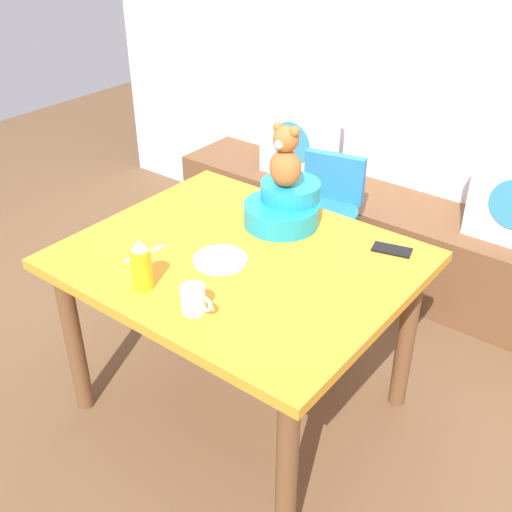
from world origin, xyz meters
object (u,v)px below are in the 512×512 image
Objects in this scene: ketchup_bottle at (141,266)px; cell_phone at (392,250)px; highchair at (324,215)px; dinner_plate_near at (220,260)px; pillow_floral_left at (299,139)px; teddy_bear at (285,158)px; dining_table at (240,278)px; infant_seat_teal at (284,206)px; coffee_mug at (194,299)px.

ketchup_bottle is 0.92m from cell_phone.
highchair is 0.93m from dinner_plate_near.
ketchup_bottle is 1.28× the size of cell_phone.
teddy_bear is (0.56, -0.92, 0.34)m from pillow_floral_left.
highchair reaches higher than dining_table.
pillow_floral_left and infant_seat_teal have the same top height.
teddy_bear is (0.12, -0.51, 0.50)m from highchair.
teddy_bear is at bearing 94.06° from dining_table.
highchair reaches higher than cell_phone.
pillow_floral_left is 0.56× the size of highchair.
coffee_mug reaches higher than highchair.
cell_phone is (0.45, 0.06, -0.07)m from infant_seat_teal.
ketchup_bottle is 0.23m from coffee_mug.
ketchup_bottle is at bearing -178.95° from coffee_mug.
ketchup_bottle is (-0.11, -0.67, 0.02)m from infant_seat_teal.
ketchup_bottle reaches higher than dinner_plate_near.
teddy_bear is at bearing 88.60° from dinner_plate_near.
dining_table is 1.55× the size of highchair.
pillow_floral_left is at bearing 34.71° from cell_phone.
pillow_floral_left is 1.32m from cell_phone.
pillow_floral_left is at bearing 112.72° from dinner_plate_near.
coffee_mug is (0.12, -0.67, -0.23)m from teddy_bear.
coffee_mug reaches higher than dining_table.
infant_seat_teal is 2.75× the size of coffee_mug.
dining_table is 10.19× the size of coffee_mug.
highchair is at bearing 101.67° from coffee_mug.
dining_table is at bearing 70.41° from ketchup_bottle.
teddy_bear is 1.74× the size of cell_phone.
highchair is 6.58× the size of coffee_mug.
teddy_bear is 0.72m from coffee_mug.
infant_seat_teal is at bearing 90.00° from teddy_bear.
dinner_plate_near is at bearing -67.28° from pillow_floral_left.
highchair is 0.60m from infant_seat_teal.
dining_table is at bearing -85.95° from infant_seat_teal.
infant_seat_teal is 2.29× the size of cell_phone.
infant_seat_teal is at bearing 100.56° from coffee_mug.
ketchup_bottle is at bearing -109.59° from dining_table.
dining_table is 0.49m from teddy_bear.
pillow_floral_left is 0.36× the size of dining_table.
cell_phone is at bearing -38.01° from highchair.
ketchup_bottle reaches higher than infant_seat_teal.
infant_seat_teal is 1.78× the size of ketchup_bottle.
pillow_floral_left is at bearing 136.51° from highchair.
infant_seat_teal is (0.12, -0.51, 0.29)m from highchair.
highchair is 3.95× the size of dinner_plate_near.
coffee_mug is at bearing -64.71° from dinner_plate_near.
infant_seat_teal reaches higher than cell_phone.
cell_phone is (0.43, 0.38, 0.10)m from dining_table.
pillow_floral_left is at bearing 113.18° from coffee_mug.
pillow_floral_left is at bearing 121.08° from infant_seat_teal.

